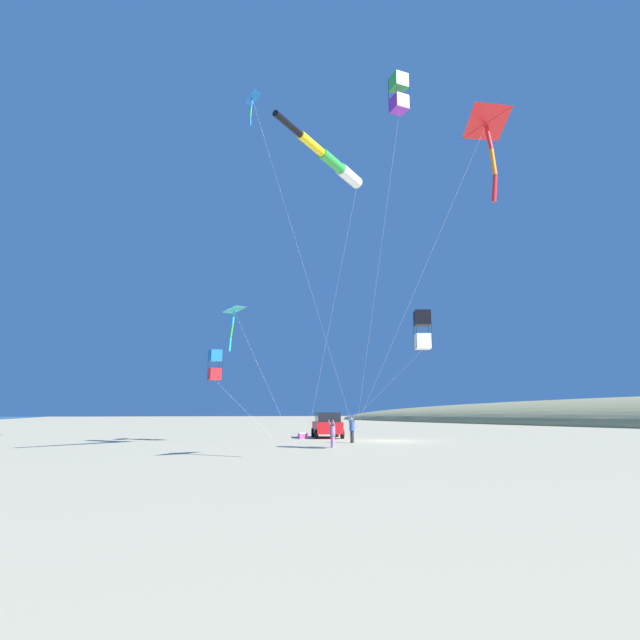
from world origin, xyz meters
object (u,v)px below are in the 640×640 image
at_px(person_child_green_jacket, 333,432).
at_px(kite_windsock_checkered_midright, 333,162).
at_px(kite_box_magenta_far_left, 399,94).
at_px(person_adult_flyer, 352,428).
at_px(cooler_box, 303,436).
at_px(kite_delta_yellow_midlevel, 485,124).
at_px(kite_box_red_high_left, 422,330).
at_px(parked_car, 327,425).
at_px(kite_box_teal_far_right, 215,365).
at_px(kite_delta_long_streamer_right, 234,310).
at_px(kite_delta_green_low_center, 252,100).

distance_m(person_child_green_jacket, kite_windsock_checkered_midright, 13.81).
bearing_deg(kite_box_magenta_far_left, person_adult_flyer, -100.30).
distance_m(cooler_box, kite_delta_yellow_midlevel, 24.96).
xyz_separation_m(person_adult_flyer, kite_windsock_checkered_midright, (4.82, 8.04, 12.76)).
bearing_deg(kite_windsock_checkered_midright, kite_box_red_high_left, 175.48).
relative_size(parked_car, kite_windsock_checkered_midright, 0.33).
distance_m(parked_car, kite_box_teal_far_right, 9.98).
xyz_separation_m(kite_box_red_high_left, kite_delta_long_streamer_right, (6.74, -10.78, 2.47)).
distance_m(person_child_green_jacket, kite_delta_yellow_midlevel, 16.72).
bearing_deg(kite_delta_yellow_midlevel, parked_car, -99.68).
bearing_deg(kite_box_teal_far_right, kite_delta_yellow_midlevel, 103.77).
relative_size(cooler_box, kite_delta_long_streamer_right, 0.07).
bearing_deg(kite_box_magenta_far_left, kite_box_red_high_left, -153.26).
relative_size(kite_windsock_checkered_midright, kite_delta_yellow_midlevel, 0.94).
height_order(cooler_box, kite_windsock_checkered_midright, kite_windsock_checkered_midright).
distance_m(parked_car, person_child_green_jacket, 10.86).
xyz_separation_m(parked_car, kite_box_red_high_left, (1.51, 14.99, 4.78)).
bearing_deg(person_adult_flyer, kite_box_teal_far_right, -29.26).
xyz_separation_m(kite_box_magenta_far_left, kite_box_teal_far_right, (6.04, -13.39, -12.65)).
relative_size(kite_box_teal_far_right, kite_delta_long_streamer_right, 0.68).
relative_size(parked_car, kite_delta_green_low_center, 0.21).
distance_m(kite_box_red_high_left, kite_delta_long_streamer_right, 12.95).
xyz_separation_m(person_adult_flyer, kite_box_red_high_left, (0.30, 8.40, 4.82)).
distance_m(person_adult_flyer, kite_windsock_checkered_midright, 15.83).
height_order(person_adult_flyer, kite_box_magenta_far_left, kite_box_magenta_far_left).
bearing_deg(kite_windsock_checkered_midright, kite_box_teal_far_right, -76.90).
distance_m(parked_car, kite_delta_yellow_midlevel, 25.45).
bearing_deg(cooler_box, person_child_green_jacket, 78.65).
bearing_deg(person_adult_flyer, kite_delta_yellow_midlevel, 80.60).
bearing_deg(kite_delta_green_low_center, kite_delta_long_streamer_right, -79.55).
bearing_deg(person_adult_flyer, kite_box_red_high_left, 87.96).
distance_m(kite_box_red_high_left, kite_delta_yellow_midlevel, 10.06).
bearing_deg(kite_box_teal_far_right, cooler_box, -166.27).
relative_size(person_adult_flyer, kite_box_teal_far_right, 0.29).
xyz_separation_m(person_child_green_jacket, kite_box_teal_far_right, (4.83, -7.78, 4.08)).
bearing_deg(parked_car, kite_delta_yellow_midlevel, 80.32).
bearing_deg(person_child_green_jacket, cooler_box, -101.35).
height_order(parked_car, person_child_green_jacket, parked_car).
relative_size(kite_box_magenta_far_left, kite_box_red_high_left, 2.37).
bearing_deg(kite_windsock_checkered_midright, kite_box_magenta_far_left, 161.88).
height_order(kite_box_teal_far_right, kite_delta_yellow_midlevel, kite_delta_yellow_midlevel).
distance_m(person_child_green_jacket, kite_box_magenta_far_left, 17.68).
xyz_separation_m(kite_windsock_checkered_midright, kite_delta_yellow_midlevel, (-2.14, 8.12, -2.00)).
distance_m(kite_windsock_checkered_midright, kite_box_magenta_far_left, 5.09).
xyz_separation_m(kite_delta_green_low_center, kite_box_magenta_far_left, (-5.05, 9.60, -4.25)).
xyz_separation_m(kite_box_magenta_far_left, kite_box_red_high_left, (-1.35, -0.68, -11.78)).
bearing_deg(kite_delta_long_streamer_right, parked_car, -152.97).
height_order(cooler_box, kite_delta_green_low_center, kite_delta_green_low_center).
bearing_deg(parked_car, person_adult_flyer, 79.63).
bearing_deg(kite_delta_long_streamer_right, kite_delta_green_low_center, 100.45).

